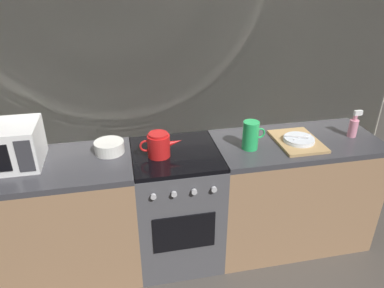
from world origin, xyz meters
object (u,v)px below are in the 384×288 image
microwave (2,146)px  spray_bottle (354,126)px  pitcher (251,135)px  dish_pile (298,141)px  mixing_bowl (109,147)px  stove_unit (177,206)px  kettle (159,145)px

microwave → spray_bottle: 2.41m
pitcher → dish_pile: 0.37m
mixing_bowl → spray_bottle: bearing=-3.5°
microwave → dish_pile: (1.97, -0.09, -0.12)m
mixing_bowl → stove_unit: bearing=-11.6°
spray_bottle → stove_unit: bearing=179.2°
stove_unit → kettle: bearing=-167.0°
kettle → pitcher: 0.63m
mixing_bowl → dish_pile: bearing=-5.6°
pitcher → spray_bottle: (0.81, 0.03, -0.02)m
kettle → pitcher: pitcher is taller
stove_unit → pitcher: bearing=-5.3°
kettle → spray_bottle: spray_bottle is taller
kettle → mixing_bowl: bearing=160.3°
kettle → spray_bottle: 1.44m
kettle → mixing_bowl: size_ratio=1.42×
microwave → mixing_bowl: (0.65, 0.04, -0.10)m
kettle → dish_pile: (0.99, -0.01, -0.06)m
pitcher → microwave: bearing=176.3°
dish_pile → stove_unit: bearing=177.4°
kettle → spray_bottle: (1.44, 0.01, -0.00)m
dish_pile → kettle: bearing=179.2°
kettle → dish_pile: kettle is taller
mixing_bowl → dish_pile: mixing_bowl is taller
spray_bottle → mixing_bowl: bearing=176.5°
mixing_bowl → microwave: bearing=-176.9°
microwave → mixing_bowl: bearing=3.1°
mixing_bowl → dish_pile: (1.32, -0.13, -0.02)m
stove_unit → kettle: (-0.11, -0.03, 0.53)m
mixing_bowl → pitcher: 0.97m
microwave → dish_pile: size_ratio=1.15×
stove_unit → mixing_bowl: bearing=168.4°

